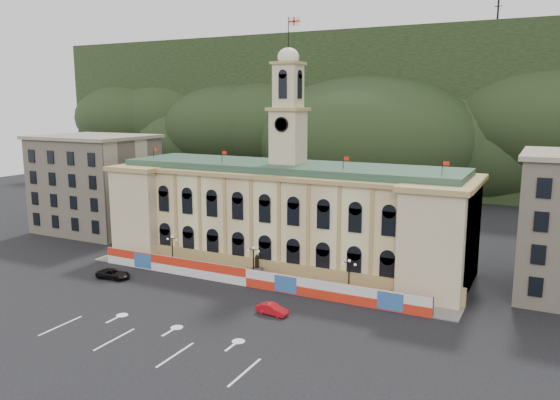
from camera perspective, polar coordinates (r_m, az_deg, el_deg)
The scene contains 13 objects.
ground at distance 64.01m, azimuth -10.45°, elevation -12.80°, with size 260.00×260.00×0.00m, color black.
lane_markings at distance 60.46m, azimuth -13.38°, elevation -14.33°, with size 26.00×10.00×0.02m, color white, non-canonical shape.
hill_ridge at distance 172.58m, azimuth 14.72°, elevation 8.07°, with size 230.00×80.00×64.00m.
city_hall at distance 84.34m, azimuth 0.73°, elevation -1.43°, with size 56.20×17.60×37.10m.
side_building_left at distance 111.89m, azimuth -18.71°, elevation 1.68°, with size 21.00×17.00×18.60m.
hoarding_fence at distance 75.28m, azimuth -3.47°, elevation -8.08°, with size 50.00×0.44×2.50m.
pavement at distance 77.89m, azimuth -2.50°, elevation -8.34°, with size 56.00×5.50×0.16m, color slate.
statue at distance 77.75m, azimuth -2.41°, elevation -7.52°, with size 1.40×1.40×3.72m.
lamp_left at distance 83.89m, azimuth -11.18°, elevation -5.04°, with size 1.96×0.44×5.15m.
lamp_center at distance 76.36m, azimuth -2.79°, elevation -6.37°, with size 1.96×0.44×5.15m.
lamp_right at distance 70.83m, azimuth 7.22°, elevation -7.78°, with size 1.96×0.44×5.15m.
red_sedan at distance 65.85m, azimuth -0.82°, elevation -11.34°, with size 4.09×1.77×1.31m, color #B40C15.
black_suv at distance 81.98m, azimuth -17.01°, elevation -7.40°, with size 5.15×2.80×1.37m, color black.
Camera 1 is at (36.08, -46.70, 24.79)m, focal length 35.00 mm.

